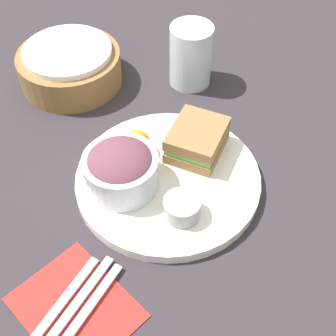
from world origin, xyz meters
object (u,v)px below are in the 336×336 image
(bread_basket, at_px, (70,66))
(salad_bowl, at_px, (121,168))
(sandwich, at_px, (197,140))
(spoon, at_px, (64,300))
(fork, at_px, (86,312))
(plate, at_px, (168,180))
(knife, at_px, (75,306))
(drink_glass, at_px, (191,55))
(dressing_cup, at_px, (182,208))

(bread_basket, bearing_deg, salad_bowl, -111.63)
(sandwich, xyz_separation_m, spoon, (-0.32, -0.06, -0.04))
(spoon, bearing_deg, fork, 90.00)
(plate, relative_size, spoon, 2.11)
(plate, xyz_separation_m, salad_bowl, (-0.06, 0.04, 0.05))
(salad_bowl, relative_size, bread_basket, 0.58)
(plate, xyz_separation_m, spoon, (-0.25, -0.05, -0.00))
(salad_bowl, height_order, bread_basket, salad_bowl)
(bread_basket, xyz_separation_m, fork, (-0.29, -0.42, -0.03))
(plate, distance_m, sandwich, 0.08)
(bread_basket, relative_size, spoon, 1.41)
(plate, xyz_separation_m, fork, (-0.24, -0.08, -0.00))
(plate, relative_size, fork, 1.90)
(salad_bowl, xyz_separation_m, knife, (-0.18, -0.11, -0.05))
(knife, xyz_separation_m, spoon, (-0.00, 0.02, 0.00))
(bread_basket, height_order, fork, bread_basket)
(knife, bearing_deg, spoon, -90.00)
(drink_glass, distance_m, spoon, 0.52)
(knife, bearing_deg, salad_bowl, -164.51)
(drink_glass, height_order, fork, drink_glass)
(fork, distance_m, spoon, 0.04)
(spoon, bearing_deg, bread_basket, -143.67)
(bread_basket, distance_m, knife, 0.50)
(salad_bowl, height_order, drink_glass, drink_glass)
(knife, bearing_deg, bread_basket, -141.99)
(plate, distance_m, drink_glass, 0.28)
(salad_bowl, height_order, spoon, salad_bowl)
(bread_basket, bearing_deg, fork, -125.00)
(plate, xyz_separation_m, dressing_cup, (-0.04, -0.07, 0.03))
(salad_bowl, xyz_separation_m, drink_glass, (0.29, 0.12, 0.01))
(plate, bearing_deg, knife, -164.61)
(plate, distance_m, spoon, 0.25)
(salad_bowl, distance_m, fork, 0.22)
(drink_glass, xyz_separation_m, fork, (-0.46, -0.25, -0.06))
(salad_bowl, distance_m, spoon, 0.21)
(dressing_cup, bearing_deg, fork, -175.61)
(drink_glass, relative_size, bread_basket, 0.61)
(fork, distance_m, knife, 0.02)
(sandwich, bearing_deg, drink_glass, 46.48)
(plate, height_order, bread_basket, bread_basket)
(sandwich, relative_size, dressing_cup, 2.17)
(salad_bowl, distance_m, dressing_cup, 0.11)
(sandwich, height_order, spoon, sandwich)
(salad_bowl, bearing_deg, dressing_cup, -77.24)
(plate, height_order, dressing_cup, dressing_cup)
(spoon, bearing_deg, drink_glass, -171.18)
(drink_glass, bearing_deg, spoon, -155.78)
(drink_glass, distance_m, bread_basket, 0.24)
(plate, distance_m, dressing_cup, 0.08)
(dressing_cup, xyz_separation_m, bread_basket, (0.09, 0.40, 0.00))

